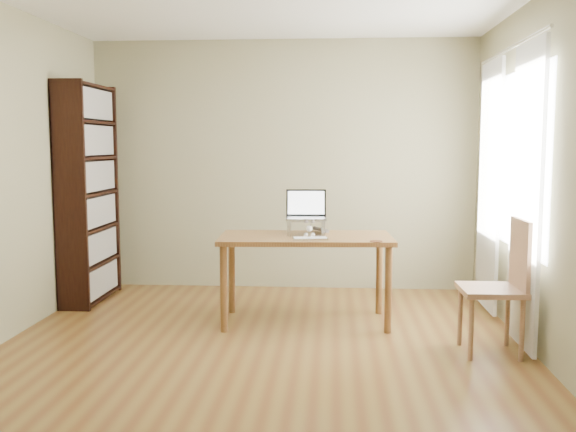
{
  "coord_description": "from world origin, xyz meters",
  "views": [
    {
      "loc": [
        0.53,
        -4.48,
        1.52
      ],
      "look_at": [
        0.15,
        0.88,
        0.92
      ],
      "focal_mm": 40.0,
      "sensor_mm": 36.0,
      "label": 1
    }
  ],
  "objects_px": {
    "keyboard": "(310,239)",
    "cat": "(310,226)",
    "laptop": "(306,211)",
    "chair": "(502,281)",
    "desk": "(306,247)",
    "bookshelf": "(89,193)"
  },
  "relations": [
    {
      "from": "keyboard",
      "to": "cat",
      "type": "height_order",
      "value": "cat"
    },
    {
      "from": "cat",
      "to": "laptop",
      "type": "bearing_deg",
      "value": 138.0
    },
    {
      "from": "keyboard",
      "to": "chair",
      "type": "relative_size",
      "value": 0.3
    },
    {
      "from": "desk",
      "to": "cat",
      "type": "distance_m",
      "value": 0.2
    },
    {
      "from": "laptop",
      "to": "cat",
      "type": "height_order",
      "value": "laptop"
    },
    {
      "from": "cat",
      "to": "desk",
      "type": "bearing_deg",
      "value": -107.59
    },
    {
      "from": "desk",
      "to": "cat",
      "type": "xyz_separation_m",
      "value": [
        0.03,
        0.11,
        0.16
      ]
    },
    {
      "from": "cat",
      "to": "chair",
      "type": "distance_m",
      "value": 1.67
    },
    {
      "from": "laptop",
      "to": "keyboard",
      "type": "xyz_separation_m",
      "value": [
        0.05,
        -0.36,
        -0.18
      ]
    },
    {
      "from": "chair",
      "to": "laptop",
      "type": "bearing_deg",
      "value": 148.17
    },
    {
      "from": "bookshelf",
      "to": "keyboard",
      "type": "height_order",
      "value": "bookshelf"
    },
    {
      "from": "bookshelf",
      "to": "desk",
      "type": "relative_size",
      "value": 1.41
    },
    {
      "from": "bookshelf",
      "to": "cat",
      "type": "distance_m",
      "value": 2.24
    },
    {
      "from": "keyboard",
      "to": "cat",
      "type": "bearing_deg",
      "value": 83.41
    },
    {
      "from": "chair",
      "to": "keyboard",
      "type": "bearing_deg",
      "value": 159.24
    },
    {
      "from": "desk",
      "to": "cat",
      "type": "relative_size",
      "value": 3.01
    },
    {
      "from": "laptop",
      "to": "keyboard",
      "type": "distance_m",
      "value": 0.41
    },
    {
      "from": "desk",
      "to": "cat",
      "type": "height_order",
      "value": "cat"
    },
    {
      "from": "desk",
      "to": "laptop",
      "type": "distance_m",
      "value": 0.32
    },
    {
      "from": "bookshelf",
      "to": "cat",
      "type": "height_order",
      "value": "bookshelf"
    },
    {
      "from": "laptop",
      "to": "cat",
      "type": "distance_m",
      "value": 0.13
    },
    {
      "from": "keyboard",
      "to": "cat",
      "type": "xyz_separation_m",
      "value": [
        -0.01,
        0.33,
        0.06
      ]
    }
  ]
}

